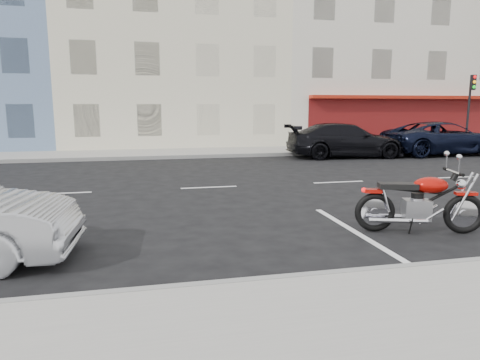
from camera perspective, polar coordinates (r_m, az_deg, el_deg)
The scene contains 11 objects.
ground at distance 12.69m, azimuth 4.80°, elevation -0.63°, with size 120.00×120.00×0.00m, color black.
sidewalk_far at distance 20.77m, azimuth -15.93°, elevation 3.30°, with size 80.00×3.40×0.15m, color gray.
curb_near at distance 5.54m, azimuth -25.58°, elevation -14.70°, with size 80.00×0.12×0.16m, color gray.
curb_far at distance 19.09m, azimuth -16.22°, elevation 2.76°, with size 80.00×0.12×0.16m, color gray.
bldg_cream at distance 28.48m, azimuth -9.27°, elevation 16.65°, with size 12.00×12.00×11.50m, color beige.
bldg_corner at distance 32.07m, azimuth 15.66°, elevation 16.54°, with size 14.00×12.00×12.50m, color beige.
traffic_light at distance 26.58m, azimuth 28.34°, elevation 9.22°, with size 0.26×0.30×3.80m.
fire_hydrant at distance 25.82m, azimuth 25.20°, elevation 4.96°, with size 0.20×0.20×0.72m.
motorcycle at distance 8.73m, azimuth 27.96°, elevation -2.99°, with size 2.24×0.99×1.16m.
suv_far at distance 22.66m, azimuth 25.41°, elevation 5.05°, with size 2.61×5.66×1.57m, color black.
car_far at distance 20.00m, azimuth 13.88°, elevation 5.16°, with size 2.16×5.32×1.54m, color black.
Camera 1 is at (-3.71, -11.92, 2.29)m, focal length 32.00 mm.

